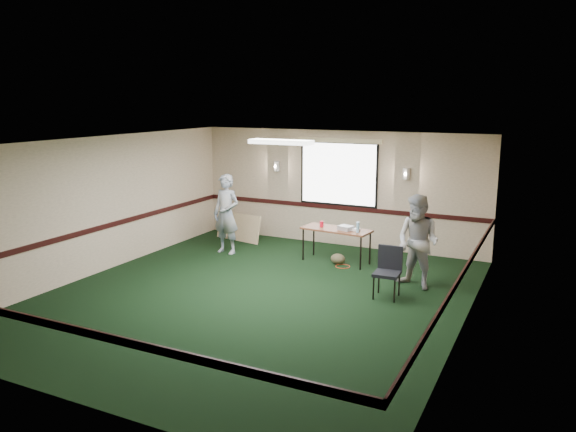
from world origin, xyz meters
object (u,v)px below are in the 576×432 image
at_px(folding_table, 336,231).
at_px(projector, 346,228).
at_px(person_left, 226,214).
at_px(conference_chair, 388,268).
at_px(person_right, 418,242).

relative_size(folding_table, projector, 5.39).
distance_m(projector, person_left, 2.73).
height_order(folding_table, conference_chair, conference_chair).
xyz_separation_m(folding_table, projector, (0.22, -0.05, 0.10)).
distance_m(folding_table, person_left, 2.52).
xyz_separation_m(projector, person_right, (1.70, -0.84, 0.09)).
height_order(folding_table, projector, projector).
height_order(projector, conference_chair, conference_chair).
xyz_separation_m(folding_table, person_right, (1.92, -0.88, 0.19)).
height_order(conference_chair, person_left, person_left).
distance_m(conference_chair, person_left, 4.24).
bearing_deg(person_left, folding_table, 13.84).
xyz_separation_m(conference_chair, person_left, (-4.06, 1.17, 0.37)).
height_order(projector, person_left, person_left).
bearing_deg(conference_chair, projector, 129.21).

